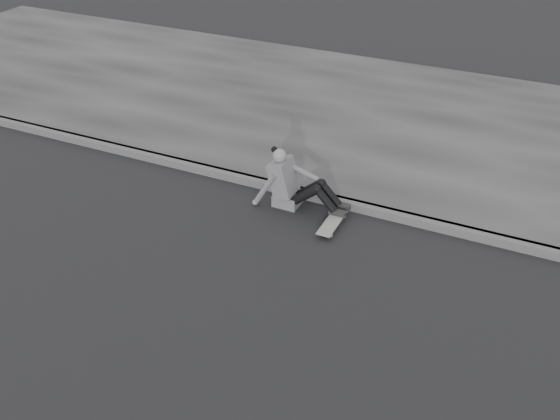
{
  "coord_description": "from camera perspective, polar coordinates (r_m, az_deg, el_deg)",
  "views": [
    {
      "loc": [
        2.42,
        -4.7,
        4.82
      ],
      "look_at": [
        -0.44,
        1.4,
        0.5
      ],
      "focal_mm": 40.0,
      "sensor_mm": 36.0,
      "label": 1
    }
  ],
  "objects": [
    {
      "name": "ground",
      "position": [
        7.15,
        -1.6,
        -9.7
      ],
      "size": [
        80.0,
        80.0,
        0.0
      ],
      "primitive_type": "plane",
      "color": "black",
      "rests_on": "ground"
    },
    {
      "name": "curb",
      "position": [
        9.03,
        5.73,
        0.68
      ],
      "size": [
        24.0,
        0.16,
        0.12
      ],
      "primitive_type": "cube",
      "color": "#4C4C4C",
      "rests_on": "ground"
    },
    {
      "name": "sidewalk",
      "position": [
        11.6,
        10.96,
        7.84
      ],
      "size": [
        24.0,
        6.0,
        0.12
      ],
      "primitive_type": "cube",
      "color": "#343434",
      "rests_on": "ground"
    },
    {
      "name": "skateboard",
      "position": [
        8.58,
        4.87,
        -1.06
      ],
      "size": [
        0.2,
        0.78,
        0.09
      ],
      "color": "gray",
      "rests_on": "ground"
    },
    {
      "name": "seated_woman",
      "position": [
        8.85,
        1.09,
        2.42
      ],
      "size": [
        1.38,
        0.46,
        0.88
      ],
      "color": "#5A5A5D",
      "rests_on": "ground"
    }
  ]
}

